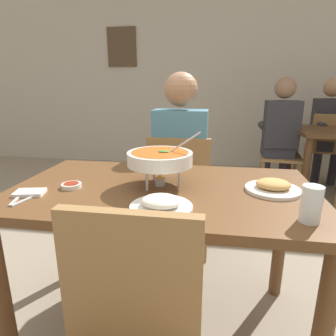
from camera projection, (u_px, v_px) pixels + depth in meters
ground_plane at (164, 323)px, 1.54m from camera, size 16.00×16.00×0.00m
cafe_rear_partition at (201, 66)px, 4.28m from camera, size 10.00×0.10×3.00m
picture_frame_hung at (122, 47)px, 4.32m from camera, size 0.44×0.03×0.56m
dining_table_main at (163, 210)px, 1.36m from camera, size 1.38×0.80×0.77m
chair_diner_main at (180, 189)px, 2.05m from camera, size 0.44×0.44×0.90m
diner_main at (181, 156)px, 2.02m from camera, size 0.40×0.45×1.31m
curry_bowl at (160, 159)px, 1.32m from camera, size 0.33×0.30×0.26m
rice_plate at (161, 204)px, 1.09m from camera, size 0.24×0.24×0.06m
appetizer_plate at (273, 187)px, 1.27m from camera, size 0.24×0.24×0.06m
sauce_dish at (71, 185)px, 1.32m from camera, size 0.09×0.09×0.02m
napkin_folded at (30, 193)px, 1.24m from camera, size 0.13×0.10×0.02m
fork_utensil at (18, 198)px, 1.19m from camera, size 0.06×0.17×0.01m
spoon_utensil at (29, 198)px, 1.19m from camera, size 0.05×0.17×0.01m
drink_glass at (311, 206)px, 0.98m from camera, size 0.07×0.07×0.13m
chair_bg_left at (281, 149)px, 3.35m from camera, size 0.49×0.49×0.90m
chair_bg_middle at (327, 145)px, 3.58m from camera, size 0.50×0.50×0.90m
patron_bg_left at (280, 130)px, 3.17m from camera, size 0.40×0.45×1.31m
patron_bg_middle at (329, 125)px, 3.58m from camera, size 0.40×0.45×1.31m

